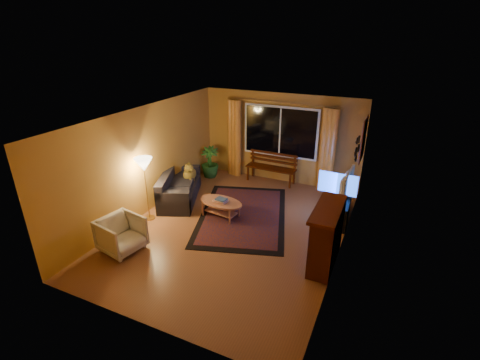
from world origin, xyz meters
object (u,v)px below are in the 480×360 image
at_px(floor_lamp, 146,189).
at_px(coffee_table, 221,209).
at_px(armchair, 121,233).
at_px(tv_console, 339,208).
at_px(bench, 271,175).
at_px(sofa, 180,186).

distance_m(floor_lamp, coffee_table, 1.74).
distance_m(armchair, tv_console, 4.77).
height_order(bench, armchair, armchair).
distance_m(bench, coffee_table, 2.41).
bearing_deg(sofa, coffee_table, -37.92).
bearing_deg(floor_lamp, bench, 59.87).
xyz_separation_m(floor_lamp, tv_console, (3.98, 1.83, -0.47)).
bearing_deg(tv_console, bench, 144.90).
bearing_deg(bench, floor_lamp, -118.03).
relative_size(bench, tv_console, 1.08).
distance_m(bench, floor_lamp, 3.69).
bearing_deg(floor_lamp, coffee_table, 27.82).
bearing_deg(armchair, bench, -8.09).
bearing_deg(armchair, floor_lamp, 25.47).
xyz_separation_m(armchair, coffee_table, (1.15, 2.00, -0.19)).
bearing_deg(bench, coffee_table, -96.64).
height_order(armchair, floor_lamp, floor_lamp).
xyz_separation_m(bench, coffee_table, (-0.37, -2.38, -0.01)).
bearing_deg(sofa, tv_console, -12.80).
xyz_separation_m(sofa, armchair, (0.23, -2.38, 0.01)).
bearing_deg(coffee_table, bench, 81.27).
xyz_separation_m(coffee_table, tv_console, (2.52, 1.05, 0.08)).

